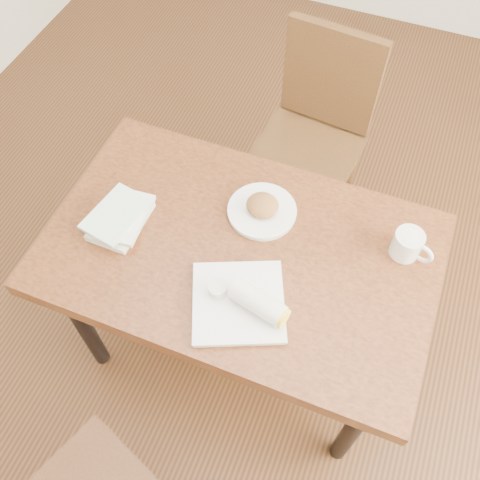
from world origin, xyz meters
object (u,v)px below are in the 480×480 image
at_px(coffee_mug, 408,245).
at_px(plate_scone, 262,209).
at_px(table, 240,263).
at_px(plate_burrito, 245,302).
at_px(chair_far, 315,127).
at_px(book_stack, 121,218).

bearing_deg(coffee_mug, plate_scone, -177.58).
relative_size(table, plate_burrito, 3.51).
height_order(plate_scone, coffee_mug, coffee_mug).
xyz_separation_m(coffee_mug, plate_burrito, (-0.40, -0.36, -0.02)).
xyz_separation_m(plate_scone, plate_burrito, (0.07, -0.34, 0.00)).
bearing_deg(plate_burrito, table, 115.30).
distance_m(chair_far, book_stack, 0.97).
height_order(table, book_stack, book_stack).
distance_m(table, book_stack, 0.41).
xyz_separation_m(table, plate_burrito, (0.09, -0.18, 0.11)).
distance_m(table, plate_burrito, 0.23).
xyz_separation_m(plate_burrito, book_stack, (-0.48, 0.13, 0.00)).
height_order(table, plate_burrito, plate_burrito).
relative_size(chair_far, plate_burrito, 2.72).
xyz_separation_m(chair_far, coffee_mug, (0.46, -0.63, 0.25)).
xyz_separation_m(chair_far, plate_burrito, (0.06, -0.98, 0.23)).
relative_size(table, book_stack, 5.25).
xyz_separation_m(table, coffee_mug, (0.49, 0.18, 0.13)).
relative_size(chair_far, coffee_mug, 7.18).
bearing_deg(book_stack, plate_scone, 26.32).
xyz_separation_m(plate_scone, coffee_mug, (0.47, 0.02, 0.03)).
bearing_deg(plate_burrito, book_stack, 164.32).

